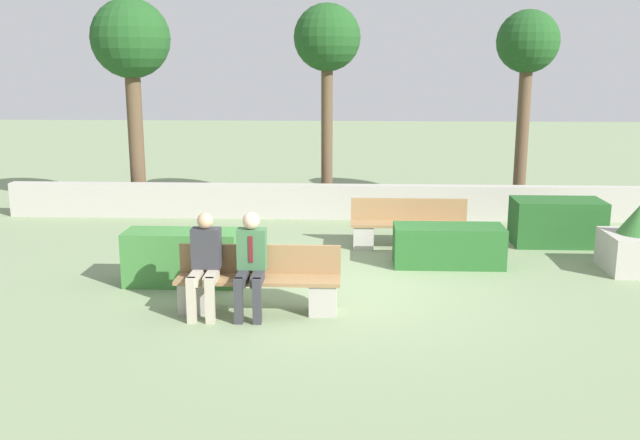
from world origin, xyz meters
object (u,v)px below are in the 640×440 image
object	(u,v)px
tree_center_left	(327,44)
tree_center_right	(527,50)
planter_corner_left	(638,243)
bench_left_side	(409,229)
tree_leftmost	(131,45)
bench_front	(259,286)
person_seated_man	(251,259)
person_seated_woman	(205,259)

from	to	relation	value
tree_center_left	tree_center_right	size ratio (longest dim) A/B	1.03
tree_center_right	planter_corner_left	bearing A→B (deg)	-81.90
bench_left_side	tree_leftmost	bearing A→B (deg)	148.97
tree_leftmost	bench_front	bearing A→B (deg)	-61.43
person_seated_man	tree_leftmost	xyz separation A→B (m)	(-3.48, 6.67, 2.86)
person_seated_man	tree_leftmost	distance (m)	8.05
person_seated_woman	tree_leftmost	distance (m)	7.81
person_seated_man	planter_corner_left	distance (m)	6.31
bench_front	person_seated_man	xyz separation A→B (m)	(-0.08, -0.14, 0.41)
person_seated_man	tree_center_right	xyz separation A→B (m)	(5.16, 7.38, 2.76)
bench_front	tree_center_left	xyz separation A→B (m)	(0.67, 6.80, 3.30)
bench_left_side	person_seated_man	size ratio (longest dim) A/B	1.53
planter_corner_left	tree_center_right	distance (m)	6.01
tree_center_right	bench_front	bearing A→B (deg)	-125.08
person_seated_man	tree_center_left	size ratio (longest dim) A/B	0.30
bench_front	person_seated_woman	xyz separation A→B (m)	(-0.68, -0.14, 0.40)
planter_corner_left	tree_leftmost	bearing A→B (deg)	154.78
person_seated_woman	planter_corner_left	distance (m)	6.88
bench_left_side	tree_leftmost	xyz separation A→B (m)	(-5.83, 3.12, 3.27)
bench_left_side	planter_corner_left	bearing A→B (deg)	-22.89
planter_corner_left	tree_center_left	bearing A→B (deg)	137.61
bench_front	tree_leftmost	world-z (taller)	tree_leftmost
person_seated_woman	tree_center_left	bearing A→B (deg)	78.93
person_seated_woman	tree_center_left	size ratio (longest dim) A/B	0.30
planter_corner_left	bench_left_side	bearing A→B (deg)	159.97
planter_corner_left	tree_center_left	size ratio (longest dim) A/B	0.25
tree_leftmost	tree_center_right	distance (m)	8.66
planter_corner_left	person_seated_man	bearing A→B (deg)	-158.99
person_seated_man	tree_center_right	bearing A→B (deg)	55.04
person_seated_woman	planter_corner_left	bearing A→B (deg)	19.22
planter_corner_left	tree_leftmost	size ratio (longest dim) A/B	0.24
bench_front	person_seated_woman	distance (m)	0.80
bench_left_side	tree_center_left	distance (m)	5.00
person_seated_woman	tree_center_left	distance (m)	7.65
person_seated_man	planter_corner_left	size ratio (longest dim) A/B	1.22
person_seated_man	tree_center_left	xyz separation A→B (m)	(0.75, 6.94, 2.89)
bench_left_side	tree_center_right	size ratio (longest dim) A/B	0.48
bench_front	tree_center_left	size ratio (longest dim) A/B	0.49
bench_front	person_seated_man	size ratio (longest dim) A/B	1.61
bench_left_side	person_seated_man	bearing A→B (deg)	-126.37
bench_front	planter_corner_left	distance (m)	6.18
person_seated_man	planter_corner_left	bearing A→B (deg)	21.01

